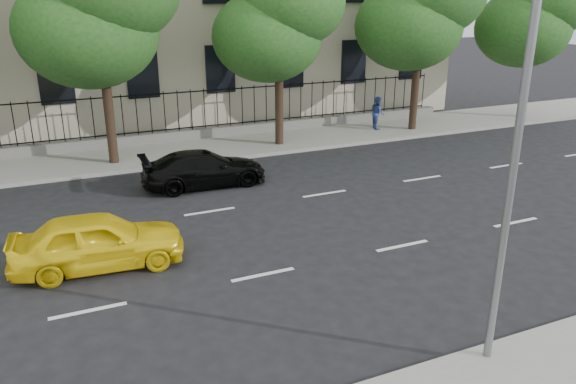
# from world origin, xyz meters

# --- Properties ---
(ground) EXTENTS (120.00, 120.00, 0.00)m
(ground) POSITION_xyz_m (0.00, 0.00, 0.00)
(ground) COLOR black
(ground) RESTS_ON ground
(far_sidewalk) EXTENTS (60.00, 4.00, 0.15)m
(far_sidewalk) POSITION_xyz_m (0.00, 14.00, 0.07)
(far_sidewalk) COLOR gray
(far_sidewalk) RESTS_ON ground
(lane_markings) EXTENTS (49.60, 4.62, 0.01)m
(lane_markings) POSITION_xyz_m (0.00, 4.75, 0.01)
(lane_markings) COLOR silver
(lane_markings) RESTS_ON ground
(iron_fence) EXTENTS (30.00, 0.50, 2.20)m
(iron_fence) POSITION_xyz_m (0.00, 15.70, 0.65)
(iron_fence) COLOR slate
(iron_fence) RESTS_ON far_sidewalk
(street_light) EXTENTS (0.25, 3.32, 8.05)m
(street_light) POSITION_xyz_m (2.50, -1.77, 5.15)
(street_light) COLOR slate
(street_light) RESTS_ON near_sidewalk
(tree_d) EXTENTS (5.34, 4.94, 8.84)m
(tree_d) POSITION_xyz_m (5.04, 13.36, 5.84)
(tree_d) COLOR #382619
(tree_d) RESTS_ON far_sidewalk
(tree_f) EXTENTS (5.52, 5.12, 9.01)m
(tree_f) POSITION_xyz_m (19.04, 13.36, 5.88)
(tree_f) COLOR #382619
(tree_f) RESTS_ON far_sidewalk
(yellow_taxi) EXTENTS (4.22, 1.99, 1.39)m
(yellow_taxi) POSITION_xyz_m (-3.51, 4.54, 0.70)
(yellow_taxi) COLOR yellow
(yellow_taxi) RESTS_ON ground
(black_sedan) EXTENTS (4.34, 1.86, 1.25)m
(black_sedan) POSITION_xyz_m (0.56, 9.47, 0.62)
(black_sedan) COLOR black
(black_sedan) RESTS_ON ground
(pedestrian_far) EXTENTS (0.78, 0.89, 1.55)m
(pedestrian_far) POSITION_xyz_m (10.45, 13.91, 0.92)
(pedestrian_far) COLOR navy
(pedestrian_far) RESTS_ON far_sidewalk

